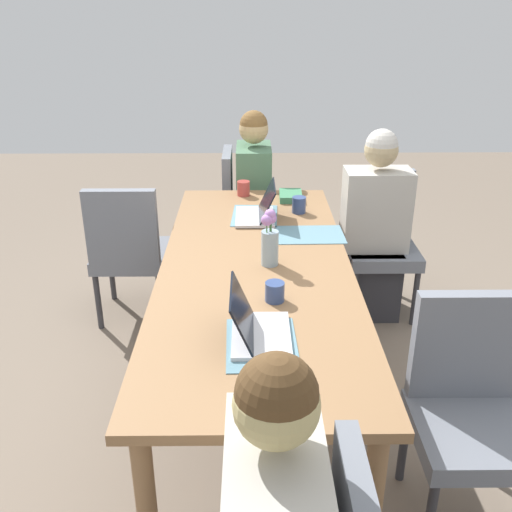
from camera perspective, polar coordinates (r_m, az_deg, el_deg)
ground_plane at (r=3.13m, az=-0.00°, el=-13.04°), size 10.00×10.00×0.00m
dining_table at (r=2.78m, az=-0.00°, el=-2.25°), size 2.32×0.91×0.73m
chair_head_right_left_mid at (r=4.23m, az=-1.20°, el=5.01°), size 0.44×0.44×0.90m
person_head_right_left_mid at (r=4.16m, az=-0.17°, el=5.09°), size 0.40×0.36×1.19m
chair_near_left_far at (r=3.77m, az=12.16°, el=2.01°), size 0.44×0.44×0.90m
person_near_left_far at (r=3.68m, az=11.53°, el=1.97°), size 0.36×0.40×1.19m
chair_near_right_near at (r=2.39m, az=20.37°, el=-13.33°), size 0.44×0.44×0.90m
chair_far_right_mid at (r=3.60m, az=-12.51°, el=0.86°), size 0.44×0.44×0.90m
flower_vase at (r=2.71m, az=1.36°, el=1.62°), size 0.08×0.08×0.28m
placemat_head_left_left_near at (r=2.15m, az=0.56°, el=-8.69°), size 0.37×0.27×0.00m
placemat_head_right_left_mid at (r=3.37m, az=-0.10°, el=4.01°), size 0.37×0.28×0.00m
placemat_near_left_far at (r=3.11m, az=5.37°, el=2.12°), size 0.27×0.36×0.00m
laptop_head_left_left_near at (r=2.17m, az=-0.07°, el=-7.13°), size 0.32×0.22×0.20m
laptop_head_right_left_mid at (r=3.31m, az=0.27°, el=4.39°), size 0.32×0.22×0.20m
coffee_mug_near_left at (r=3.42m, az=4.26°, el=5.06°), size 0.08×0.08×0.10m
coffee_mug_near_right at (r=2.42m, az=1.87°, el=-3.55°), size 0.08×0.08×0.08m
coffee_mug_centre_left at (r=3.72m, az=-1.25°, el=6.69°), size 0.08×0.08×0.09m
book_red_cover at (r=3.66m, az=3.44°, el=5.95°), size 0.20×0.14×0.04m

